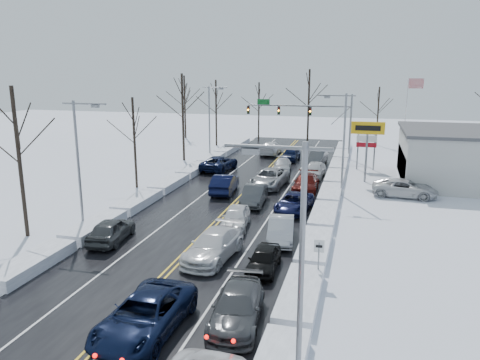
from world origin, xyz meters
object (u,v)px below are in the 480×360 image
(traffic_signal_mast, at_px, (310,114))
(tires_plus_sign, at_px, (368,132))
(flagpole, at_px, (407,111))
(oncoming_car_0, at_px, (225,193))

(traffic_signal_mast, distance_m, tires_plus_sign, 13.92)
(flagpole, relative_size, oncoming_car_0, 1.92)
(tires_plus_sign, xyz_separation_m, flagpole, (4.67, 14.01, 0.93))
(traffic_signal_mast, distance_m, oncoming_car_0, 21.10)
(tires_plus_sign, bearing_deg, flagpole, 71.56)
(tires_plus_sign, relative_size, flagpole, 0.60)
(tires_plus_sign, bearing_deg, oncoming_car_0, -148.11)
(oncoming_car_0, bearing_deg, flagpole, -133.21)
(traffic_signal_mast, height_order, flagpole, flagpole)
(tires_plus_sign, xyz_separation_m, oncoming_car_0, (-12.35, -7.68, -4.99))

